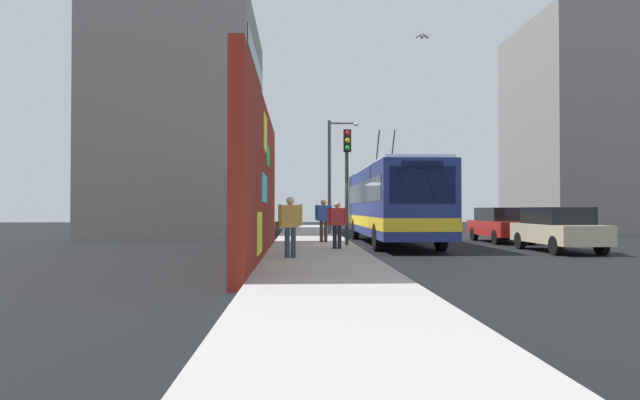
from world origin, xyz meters
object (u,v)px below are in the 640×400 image
Objects in this scene: city_bus at (391,202)px; street_lamp at (333,168)px; pedestrian_at_curb at (337,221)px; pedestrian_midblock at (324,217)px; parked_car_champagne at (557,228)px; traffic_light at (347,167)px; pedestrian_near_wall at (290,222)px; parked_car_red at (501,224)px.

street_lamp reaches higher than city_bus.
city_bus is 5.15m from pedestrian_at_curb.
street_lamp is (11.25, -0.61, 2.69)m from pedestrian_at_curb.
pedestrian_midblock is 3.62m from pedestrian_at_curb.
city_bus is 2.72× the size of parked_car_champagne.
city_bus is at bearing -31.47° from pedestrian_at_curb.
city_bus is 7.47m from street_lamp.
pedestrian_at_curb is at bearing 163.86° from traffic_light.
traffic_light is at bearing 179.41° from street_lamp.
city_bus reaches higher than pedestrian_at_curb.
pedestrian_at_curb is 3.66m from pedestrian_near_wall.
pedestrian_near_wall is 14.95m from street_lamp.
parked_car_champagne is 2.40× the size of pedestrian_midblock.
street_lamp reaches higher than pedestrian_midblock.
pedestrian_near_wall is at bearing 157.60° from traffic_light.
parked_car_red is at bearing -128.73° from street_lamp.
city_bus is at bearing -163.46° from street_lamp.
traffic_light is at bearing -16.14° from pedestrian_at_curb.
street_lamp is at bearing 16.54° from city_bus.
pedestrian_near_wall is at bearing 110.42° from parked_car_champagne.
traffic_light is (-2.59, 2.15, 1.26)m from city_bus.
pedestrian_at_curb is (-5.44, 7.86, 0.26)m from parked_car_red.
parked_car_champagne is 7.84m from traffic_light.
parked_car_red is 2.47× the size of pedestrian_midblock.
parked_car_red is 9.56m from pedestrian_at_curb.
pedestrian_near_wall is (-3.30, 1.58, 0.06)m from pedestrian_at_curb.
traffic_light is at bearing 116.59° from parked_car_red.
parked_car_red is (1.09, -5.20, -1.00)m from city_bus.
city_bus is 3.59m from traffic_light.
pedestrian_at_curb is (-3.60, -0.29, -0.09)m from pedestrian_midblock.
pedestrian_at_curb is 0.95× the size of pedestrian_near_wall.
city_bus reaches higher than pedestrian_near_wall.
pedestrian_midblock reaches higher than parked_car_champagne.
city_bus is at bearing 101.87° from parked_car_red.
pedestrian_midblock is (-1.83, 8.15, 0.36)m from parked_car_red.
parked_car_red is at bearing -47.20° from pedestrian_near_wall.
parked_car_champagne is at bearing -69.58° from pedestrian_near_wall.
street_lamp is (6.91, 2.05, 1.95)m from city_bus.
parked_car_red is 8.36m from pedestrian_midblock.
parked_car_champagne is 2.59× the size of pedestrian_at_curb.
traffic_light is 9.52m from street_lamp.
pedestrian_midblock is 2.77m from traffic_light.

